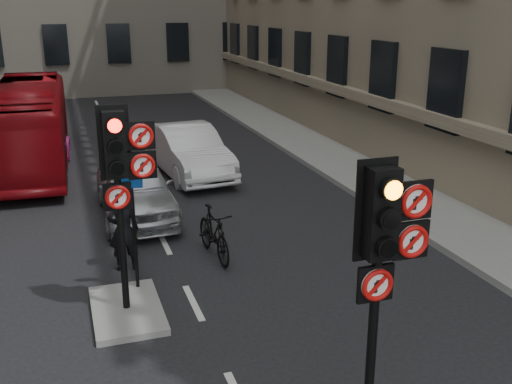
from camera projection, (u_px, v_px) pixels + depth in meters
pavement_right at (363, 169)px, 19.46m from camera, size 3.00×50.00×0.16m
centre_island at (127, 310)px, 10.61m from camera, size 1.20×2.00×0.12m
signal_near at (385, 242)px, 7.03m from camera, size 0.91×0.40×3.58m
signal_far at (122, 166)px, 9.82m from camera, size 0.91×0.40×3.58m
car_silver at (135, 187)px, 15.26m from camera, size 1.82×4.45×1.51m
car_white at (188, 151)px, 18.86m from camera, size 2.13×4.92×1.58m
car_pink at (33, 151)px, 18.98m from camera, size 2.47×5.32×1.50m
bus_red at (28, 124)px, 19.93m from camera, size 2.59×9.90×2.74m
motorcycle at (214, 233)px, 12.77m from camera, size 0.67×1.90×1.12m
motorcyclist at (124, 230)px, 12.11m from camera, size 0.66×0.46×1.72m
info_sign at (133, 213)px, 10.89m from camera, size 0.40×0.14×2.29m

